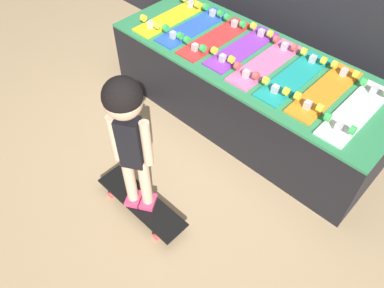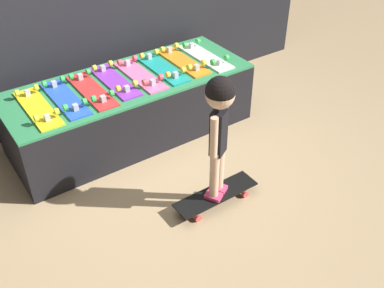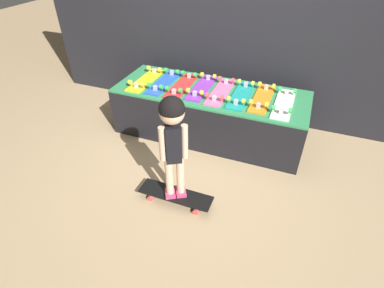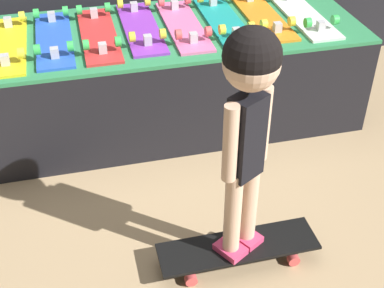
{
  "view_description": "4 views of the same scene",
  "coord_description": "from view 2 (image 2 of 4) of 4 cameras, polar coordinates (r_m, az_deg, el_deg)",
  "views": [
    {
      "loc": [
        1.26,
        -1.42,
        2.16
      ],
      "look_at": [
        0.12,
        -0.23,
        0.33
      ],
      "focal_mm": 35.0,
      "sensor_mm": 36.0,
      "label": 1
    },
    {
      "loc": [
        -1.53,
        -2.67,
        2.44
      ],
      "look_at": [
        0.14,
        -0.26,
        0.29
      ],
      "focal_mm": 42.0,
      "sensor_mm": 36.0,
      "label": 2
    },
    {
      "loc": [
        0.93,
        -2.43,
        2.11
      ],
      "look_at": [
        0.06,
        -0.21,
        0.34
      ],
      "focal_mm": 28.0,
      "sensor_mm": 36.0,
      "label": 3
    },
    {
      "loc": [
        -0.49,
        -2.16,
        1.79
      ],
      "look_at": [
        -0.02,
        -0.21,
        0.32
      ],
      "focal_mm": 50.0,
      "sensor_mm": 36.0,
      "label": 4
    }
  ],
  "objects": [
    {
      "name": "display_rack",
      "position": [
        4.14,
        -7.75,
        4.58
      ],
      "size": [
        2.19,
        0.83,
        0.57
      ],
      "color": "black",
      "rests_on": "ground_plane"
    },
    {
      "name": "skateboard_red_on_rack",
      "position": [
        3.86,
        -12.65,
        6.76
      ],
      "size": [
        0.19,
        0.69,
        0.09
      ],
      "color": "red",
      "rests_on": "display_rack"
    },
    {
      "name": "skateboard_pink_on_rack",
      "position": [
        4.03,
        -6.65,
        8.78
      ],
      "size": [
        0.19,
        0.69,
        0.09
      ],
      "color": "pink",
      "rests_on": "display_rack"
    },
    {
      "name": "skateboard_yellow_on_rack",
      "position": [
        3.73,
        -19.03,
        4.46
      ],
      "size": [
        0.19,
        0.69,
        0.09
      ],
      "color": "yellow",
      "rests_on": "display_rack"
    },
    {
      "name": "skateboard_orange_on_rack",
      "position": [
        4.26,
        -1.22,
        10.57
      ],
      "size": [
        0.19,
        0.69,
        0.09
      ],
      "color": "orange",
      "rests_on": "display_rack"
    },
    {
      "name": "skateboard_on_floor",
      "position": [
        3.49,
        3.05,
        -6.49
      ],
      "size": [
        0.69,
        0.19,
        0.09
      ],
      "color": "black",
      "rests_on": "ground_plane"
    },
    {
      "name": "child",
      "position": [
        3.05,
        3.47,
        3.46
      ],
      "size": [
        0.23,
        0.2,
        1.0
      ],
      "rotation": [
        0.0,
        0.0,
        0.53
      ],
      "color": "#E03D6B",
      "rests_on": "skateboard_on_floor"
    },
    {
      "name": "skateboard_white_on_rack",
      "position": [
        4.35,
        1.66,
        11.15
      ],
      "size": [
        0.19,
        0.69,
        0.09
      ],
      "color": "white",
      "rests_on": "display_rack"
    },
    {
      "name": "skateboard_purple_on_rack",
      "position": [
        3.97,
        -9.8,
        7.98
      ],
      "size": [
        0.19,
        0.69,
        0.09
      ],
      "color": "purple",
      "rests_on": "display_rack"
    },
    {
      "name": "skateboard_teal_on_rack",
      "position": [
        4.14,
        -3.83,
        9.69
      ],
      "size": [
        0.19,
        0.69,
        0.09
      ],
      "color": "teal",
      "rests_on": "display_rack"
    },
    {
      "name": "ground_plane",
      "position": [
        3.92,
        -3.82,
        -2.22
      ],
      "size": [
        16.0,
        16.0,
        0.0
      ],
      "primitive_type": "plane",
      "color": "tan"
    },
    {
      "name": "skateboard_blue_on_rack",
      "position": [
        3.8,
        -15.86,
        5.71
      ],
      "size": [
        0.19,
        0.69,
        0.09
      ],
      "color": "blue",
      "rests_on": "display_rack"
    }
  ]
}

